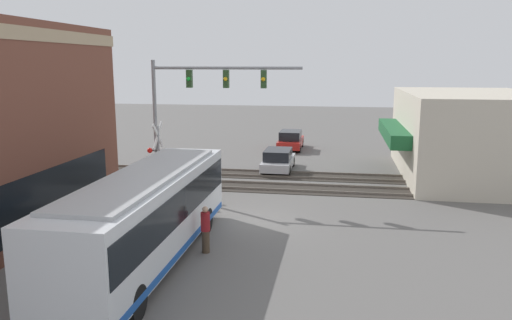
# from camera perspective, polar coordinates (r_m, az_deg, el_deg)

# --- Properties ---
(ground_plane) EXTENTS (120.00, 120.00, 0.00)m
(ground_plane) POSITION_cam_1_polar(r_m,az_deg,el_deg) (22.11, -0.28, -6.95)
(ground_plane) COLOR #605E5B
(shop_building) EXTENTS (12.50, 8.86, 5.11)m
(shop_building) POSITION_cam_1_polar(r_m,az_deg,el_deg) (32.82, 23.00, 2.67)
(shop_building) COLOR beige
(shop_building) RESTS_ON ground
(city_bus) EXTENTS (11.26, 2.59, 3.19)m
(city_bus) POSITION_cam_1_polar(r_m,az_deg,el_deg) (17.52, -12.36, -6.03)
(city_bus) COLOR silver
(city_bus) RESTS_ON ground
(traffic_signal_gantry) EXTENTS (0.42, 7.78, 6.99)m
(traffic_signal_gantry) POSITION_cam_1_polar(r_m,az_deg,el_deg) (25.91, -6.67, 7.35)
(traffic_signal_gantry) COLOR gray
(traffic_signal_gantry) RESTS_ON ground
(crossing_signal) EXTENTS (1.41, 1.18, 3.81)m
(crossing_signal) POSITION_cam_1_polar(r_m,az_deg,el_deg) (26.72, -11.12, 1.06)
(crossing_signal) COLOR gray
(crossing_signal) RESTS_ON ground
(rail_track_near) EXTENTS (2.60, 60.00, 0.15)m
(rail_track_near) POSITION_cam_1_polar(r_m,az_deg,el_deg) (27.81, 1.82, -3.13)
(rail_track_near) COLOR #332D28
(rail_track_near) RESTS_ON ground
(rail_track_far) EXTENTS (2.60, 60.00, 0.15)m
(rail_track_far) POSITION_cam_1_polar(r_m,az_deg,el_deg) (30.89, 2.61, -1.70)
(rail_track_far) COLOR #332D28
(rail_track_far) RESTS_ON ground
(parked_car_silver) EXTENTS (4.46, 1.82, 1.41)m
(parked_car_silver) POSITION_cam_1_polar(r_m,az_deg,el_deg) (32.10, 2.56, -0.07)
(parked_car_silver) COLOR #B7B7BC
(parked_car_silver) RESTS_ON ground
(parked_car_red) EXTENTS (4.41, 1.82, 1.52)m
(parked_car_red) POSITION_cam_1_polar(r_m,az_deg,el_deg) (40.11, 3.98, 2.21)
(parked_car_red) COLOR #B21E19
(parked_car_red) RESTS_ON ground
(pedestrian_near_bus) EXTENTS (0.34, 0.34, 1.75)m
(pedestrian_near_bus) POSITION_cam_1_polar(r_m,az_deg,el_deg) (18.37, -5.79, -7.86)
(pedestrian_near_bus) COLOR #473828
(pedestrian_near_bus) RESTS_ON ground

